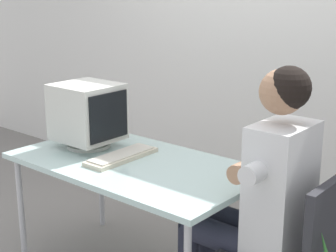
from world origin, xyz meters
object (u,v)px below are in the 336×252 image
(office_chair, at_px, (295,251))
(keyboard, at_px, (122,156))
(desk, at_px, (134,170))
(person_seated, at_px, (258,193))
(crt_monitor, at_px, (88,113))

(office_chair, bearing_deg, keyboard, -176.94)
(desk, bearing_deg, office_chair, 2.72)
(person_seated, bearing_deg, office_chair, -0.00)
(crt_monitor, bearing_deg, keyboard, -6.09)
(desk, height_order, office_chair, office_chair)
(office_chair, relative_size, person_seated, 0.65)
(keyboard, bearing_deg, crt_monitor, 173.91)
(person_seated, bearing_deg, keyboard, -176.21)
(desk, xyz_separation_m, keyboard, (-0.08, -0.01, 0.06))
(keyboard, xyz_separation_m, office_chair, (1.06, 0.06, -0.24))
(desk, distance_m, keyboard, 0.11)
(crt_monitor, bearing_deg, desk, -3.30)
(desk, distance_m, person_seated, 0.77)
(desk, relative_size, crt_monitor, 3.62)
(keyboard, height_order, person_seated, person_seated)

